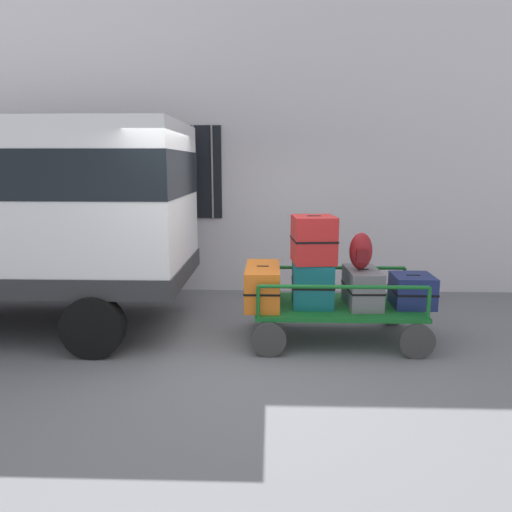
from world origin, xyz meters
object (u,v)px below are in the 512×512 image
at_px(luggage_cart, 336,311).
at_px(suitcase_left_bottom, 263,285).
at_px(suitcase_midright_bottom, 412,290).
at_px(backpack, 361,251).
at_px(suitcase_midleft_middle, 313,239).
at_px(suitcase_midleft_bottom, 312,283).
at_px(suitcase_center_bottom, 362,287).

height_order(luggage_cart, suitcase_left_bottom, suitcase_left_bottom).
height_order(suitcase_midright_bottom, backpack, backpack).
height_order(suitcase_left_bottom, suitcase_midright_bottom, suitcase_left_bottom).
relative_size(suitcase_left_bottom, suitcase_midleft_middle, 1.61).
bearing_deg(suitcase_midright_bottom, luggage_cart, 179.72).
xyz_separation_m(suitcase_left_bottom, suitcase_midleft_middle, (0.60, -0.05, 0.58)).
relative_size(suitcase_left_bottom, suitcase_midleft_bottom, 1.49).
height_order(suitcase_midleft_middle, backpack, suitcase_midleft_middle).
distance_m(luggage_cart, suitcase_center_bottom, 0.43).
bearing_deg(suitcase_left_bottom, suitcase_center_bottom, -1.36).
relative_size(suitcase_center_bottom, backpack, 1.64).
distance_m(suitcase_midleft_bottom, suitcase_midright_bottom, 1.21).
bearing_deg(suitcase_left_bottom, suitcase_midleft_middle, -4.56).
bearing_deg(suitcase_midright_bottom, suitcase_center_bottom, -179.56).
bearing_deg(suitcase_center_bottom, suitcase_midright_bottom, 0.44).
relative_size(luggage_cart, suitcase_center_bottom, 2.84).
height_order(suitcase_midleft_middle, suitcase_midright_bottom, suitcase_midleft_middle).
height_order(suitcase_left_bottom, suitcase_midleft_middle, suitcase_midleft_middle).
relative_size(suitcase_midleft_bottom, suitcase_midleft_middle, 1.08).
bearing_deg(backpack, suitcase_midright_bottom, 2.59).
bearing_deg(suitcase_midleft_middle, suitcase_center_bottom, 1.85).
height_order(suitcase_center_bottom, backpack, backpack).
relative_size(suitcase_midleft_middle, backpack, 1.32).
bearing_deg(suitcase_midright_bottom, suitcase_midleft_middle, -178.86).
bearing_deg(backpack, suitcase_center_bottom, 32.08).
xyz_separation_m(suitcase_left_bottom, suitcase_midleft_bottom, (0.60, 0.00, 0.03)).
bearing_deg(suitcase_midleft_middle, suitcase_midleft_bottom, 90.00).
distance_m(suitcase_midleft_bottom, suitcase_midleft_middle, 0.55).
distance_m(suitcase_midleft_middle, suitcase_center_bottom, 0.84).
relative_size(suitcase_midleft_middle, suitcase_midright_bottom, 1.11).
bearing_deg(luggage_cart, suitcase_left_bottom, 178.76).
relative_size(luggage_cart, suitcase_midleft_middle, 3.51).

